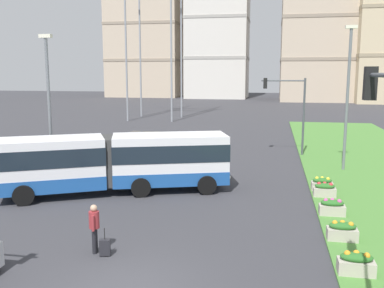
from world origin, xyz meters
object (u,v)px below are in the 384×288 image
object	(u,v)px
flower_planter_4	(322,184)
traffic_light_far_right	(290,103)
flower_planter_1	(342,231)
streetlight_median	(348,93)
flower_planter_2	(332,207)
traffic_light_near_right	(384,168)
flower_planter_0	(356,263)
articulated_bus	(116,162)
apartment_tower_westcentre	(218,21)
rolling_suitcase	(105,247)
pedestrian_crossing	(94,225)
flower_planter_3	(325,190)
apartment_tower_west	(148,10)
streetlight_left	(49,102)
car_navy_sedan	(144,143)

from	to	relation	value
flower_planter_4	traffic_light_far_right	world-z (taller)	traffic_light_far_right
flower_planter_1	streetlight_median	size ratio (longest dim) A/B	0.12
flower_planter_2	traffic_light_far_right	size ratio (longest dim) A/B	0.19
flower_planter_1	traffic_light_near_right	size ratio (longest dim) A/B	0.17
flower_planter_0	flower_planter_1	bearing A→B (deg)	90.00
articulated_bus	apartment_tower_westcentre	bearing A→B (deg)	94.01
rolling_suitcase	streetlight_median	size ratio (longest dim) A/B	0.11
flower_planter_4	traffic_light_far_right	bearing A→B (deg)	98.08
pedestrian_crossing	apartment_tower_westcentre	size ratio (longest dim) A/B	0.05
articulated_bus	traffic_light_far_right	distance (m)	15.60
flower_planter_0	streetlight_median	size ratio (longest dim) A/B	0.12
streetlight_median	flower_planter_3	bearing A→B (deg)	-106.00
articulated_bus	traffic_light_far_right	bearing A→B (deg)	53.36
rolling_suitcase	flower_planter_1	size ratio (longest dim) A/B	0.88
flower_planter_1	apartment_tower_west	distance (m)	108.19
apartment_tower_westcentre	flower_planter_1	bearing A→B (deg)	-79.84
flower_planter_0	flower_planter_1	xyz separation A→B (m)	(0.00, 2.80, 0.00)
articulated_bus	apartment_tower_west	bearing A→B (deg)	105.40
rolling_suitcase	traffic_light_near_right	distance (m)	9.66
flower_planter_0	traffic_light_far_right	world-z (taller)	traffic_light_far_right
pedestrian_crossing	traffic_light_far_right	size ratio (longest dim) A/B	0.30
traffic_light_far_right	traffic_light_near_right	world-z (taller)	traffic_light_near_right
rolling_suitcase	traffic_light_far_right	world-z (taller)	traffic_light_far_right
articulated_bus	apartment_tower_westcentre	distance (m)	91.65
flower_planter_3	streetlight_left	bearing A→B (deg)	177.96
pedestrian_crossing	flower_planter_0	distance (m)	8.70
streetlight_left	apartment_tower_westcentre	xyz separation A→B (m)	(-1.78, 88.19, 14.62)
car_navy_sedan	flower_planter_3	world-z (taller)	car_navy_sedan
flower_planter_4	streetlight_median	world-z (taller)	streetlight_median
flower_planter_4	streetlight_left	xyz separation A→B (m)	(-15.16, -0.62, 4.19)
flower_planter_3	flower_planter_4	world-z (taller)	same
flower_planter_1	flower_planter_4	xyz separation A→B (m)	(0.00, 6.98, 0.00)
flower_planter_4	apartment_tower_west	bearing A→B (deg)	111.67
traffic_light_far_right	streetlight_median	distance (m)	5.90
traffic_light_far_right	apartment_tower_west	xyz separation A→B (m)	(-35.21, 82.03, 19.07)
rolling_suitcase	flower_planter_3	distance (m)	11.93
flower_planter_2	flower_planter_3	xyz separation A→B (m)	(0.00, 2.91, 0.00)
traffic_light_far_right	flower_planter_3	bearing A→B (deg)	-82.73
car_navy_sedan	streetlight_left	distance (m)	11.07
articulated_bus	flower_planter_1	xyz separation A→B (m)	(10.65, -4.83, -1.23)
traffic_light_near_right	apartment_tower_westcentre	world-z (taller)	apartment_tower_westcentre
pedestrian_crossing	flower_planter_4	distance (m)	12.95
flower_planter_2	traffic_light_near_right	bearing A→B (deg)	-92.35
rolling_suitcase	apartment_tower_westcentre	size ratio (longest dim) A/B	0.03
car_navy_sedan	traffic_light_far_right	size ratio (longest dim) A/B	0.78
car_navy_sedan	traffic_light_near_right	world-z (taller)	traffic_light_near_right
flower_planter_4	traffic_light_near_right	size ratio (longest dim) A/B	0.17
flower_planter_0	apartment_tower_westcentre	xyz separation A→B (m)	(-16.94, 97.36, 18.81)
flower_planter_0	apartment_tower_westcentre	size ratio (longest dim) A/B	0.03
articulated_bus	flower_planter_4	world-z (taller)	articulated_bus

